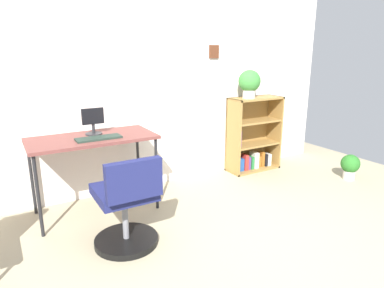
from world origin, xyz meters
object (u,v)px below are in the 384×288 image
(monitor, at_px, (93,122))
(keyboard, at_px, (99,138))
(desk, at_px, (93,143))
(office_chair, at_px, (127,208))
(potted_plant_on_shelf, at_px, (249,83))
(potted_plant_floor, at_px, (350,165))
(bookshelf_low, at_px, (252,138))

(monitor, bearing_deg, keyboard, -92.66)
(desk, relative_size, office_chair, 1.47)
(desk, relative_size, keyboard, 2.85)
(monitor, height_order, office_chair, monitor)
(desk, distance_m, potted_plant_on_shelf, 2.05)
(desk, xyz_separation_m, monitor, (0.04, 0.08, 0.19))
(monitor, distance_m, potted_plant_floor, 3.06)
(bookshelf_low, bearing_deg, desk, -174.19)
(office_chair, height_order, potted_plant_on_shelf, potted_plant_on_shelf)
(office_chair, bearing_deg, keyboard, 91.03)
(potted_plant_on_shelf, bearing_deg, potted_plant_floor, -43.28)
(monitor, height_order, potted_plant_on_shelf, potted_plant_on_shelf)
(desk, height_order, keyboard, keyboard)
(bookshelf_low, bearing_deg, keyboard, -171.05)
(potted_plant_floor, bearing_deg, keyboard, 168.39)
(keyboard, bearing_deg, potted_plant_floor, -11.61)
(bookshelf_low, relative_size, potted_plant_on_shelf, 2.77)
(monitor, xyz_separation_m, keyboard, (-0.01, -0.20, -0.12))
(desk, distance_m, keyboard, 0.14)
(keyboard, height_order, potted_plant_on_shelf, potted_plant_on_shelf)
(desk, height_order, potted_plant_floor, desk)
(keyboard, distance_m, office_chair, 0.78)
(potted_plant_on_shelf, bearing_deg, keyboard, -172.07)
(desk, bearing_deg, bookshelf_low, 5.81)
(keyboard, height_order, bookshelf_low, bookshelf_low)
(keyboard, bearing_deg, bookshelf_low, 8.95)
(monitor, bearing_deg, bookshelf_low, 3.67)
(office_chair, height_order, potted_plant_floor, office_chair)
(monitor, height_order, bookshelf_low, monitor)
(office_chair, bearing_deg, monitor, 90.18)
(potted_plant_on_shelf, bearing_deg, bookshelf_low, 24.14)
(desk, xyz_separation_m, office_chair, (0.04, -0.77, -0.36))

